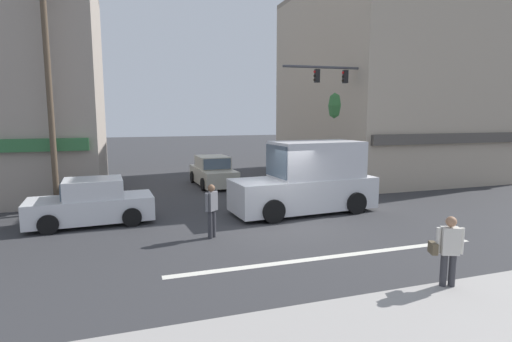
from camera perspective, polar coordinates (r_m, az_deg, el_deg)
name	(u,v)px	position (r m, az deg, el deg)	size (l,w,h in m)	color
ground_plane	(284,223)	(14.10, 4.06, -7.46)	(120.00, 120.00, 0.00)	#333335
lane_marking_stripe	(334,256)	(11.10, 11.07, -11.90)	(9.00, 0.24, 0.01)	silver
building_right_corner	(387,84)	(27.05, 18.15, 11.76)	(10.41, 11.82, 11.44)	tan
street_tree	(364,106)	(22.79, 15.17, 8.93)	(3.92, 3.92, 6.21)	#4C3823
utility_pole_near_left	(49,92)	(17.01, -27.42, 10.01)	(1.40, 0.22, 8.92)	brown
utility_pole_far_right	(375,99)	(22.66, 16.70, 9.83)	(1.40, 0.22, 8.92)	brown
traffic_light_mast	(358,106)	(20.02, 14.32, 8.95)	(4.89, 0.41, 6.20)	#47474C
sedan_crossing_center	(213,172)	(21.53, -6.16, -0.19)	(2.03, 4.17, 1.58)	#B7B29E
box_truck_waiting_far	(308,180)	(15.60, 7.48, -1.30)	(5.73, 2.53, 2.75)	silver
sedan_crossing_rightbound	(92,204)	(14.97, -22.41, -4.34)	(4.19, 2.05, 1.58)	silver
pedestrian_foreground_with_bag	(448,250)	(9.42, 25.74, -10.11)	(0.66, 0.47, 1.67)	#333338
pedestrian_mid_crossing	(212,208)	(12.31, -6.36, -5.22)	(0.45, 0.41, 1.67)	#333338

